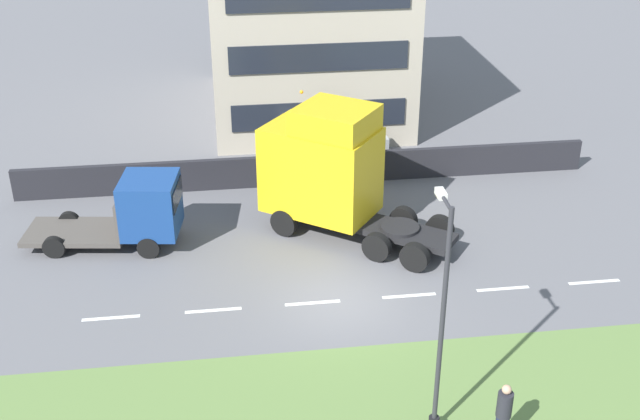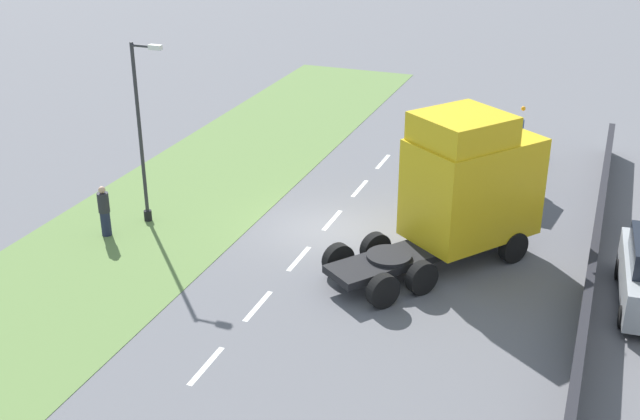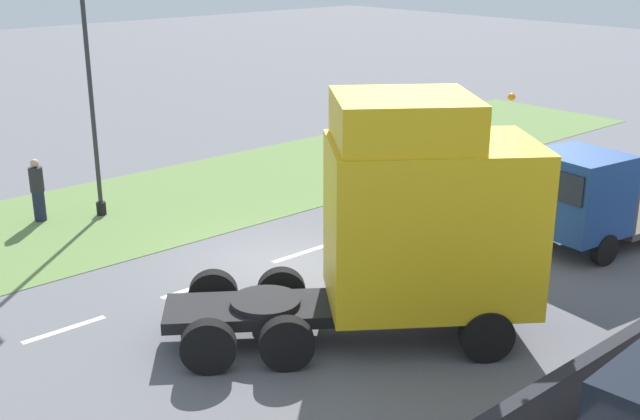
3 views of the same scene
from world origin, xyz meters
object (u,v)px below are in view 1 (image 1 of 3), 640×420
at_px(lorry_cab, 327,169).
at_px(parked_car, 335,144).
at_px(pedestrian, 503,415).
at_px(flatbed_truck, 138,210).
at_px(lamp_post, 440,330).

height_order(lorry_cab, parked_car, lorry_cab).
relative_size(lorry_cab, parked_car, 1.53).
xyz_separation_m(parked_car, pedestrian, (-17.62, -1.60, -0.14)).
bearing_deg(pedestrian, lorry_cab, 13.17).
bearing_deg(flatbed_truck, lamp_post, 44.89).
relative_size(flatbed_truck, lamp_post, 0.90).
xyz_separation_m(lamp_post, pedestrian, (-0.80, -1.55, -2.15)).
distance_m(lorry_cab, flatbed_truck, 6.99).
bearing_deg(lamp_post, parked_car, 0.17).
bearing_deg(parked_car, lorry_cab, 165.00).
bearing_deg(pedestrian, lamp_post, 62.77).
distance_m(lorry_cab, parked_car, 6.09).
relative_size(lorry_cab, lamp_post, 1.09).
relative_size(lorry_cab, flatbed_truck, 1.21).
distance_m(parked_car, pedestrian, 17.69).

